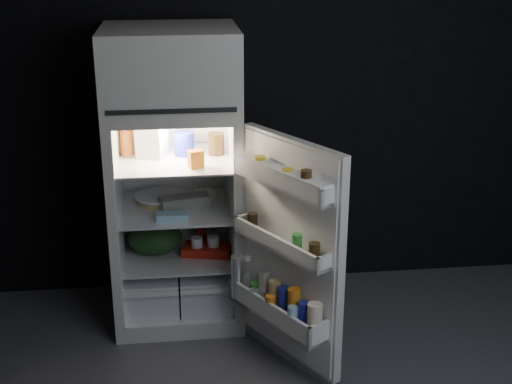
{
  "coord_description": "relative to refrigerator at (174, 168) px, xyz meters",
  "views": [
    {
      "loc": [
        -0.7,
        -2.72,
        2.28
      ],
      "look_at": [
        -0.25,
        1.0,
        0.9
      ],
      "focal_mm": 50.0,
      "sensor_mm": 36.0,
      "label": 1
    }
  ],
  "objects": [
    {
      "name": "produce_bag",
      "position": [
        -0.13,
        -0.03,
        -0.43
      ],
      "size": [
        0.4,
        0.36,
        0.2
      ],
      "primitive_type": "ellipsoid",
      "rotation": [
        0.0,
        0.0,
        0.29
      ],
      "color": "#193815",
      "rests_on": "refrigerator"
    },
    {
      "name": "wrapped_pkg",
      "position": [
        0.18,
        0.07,
        -0.2
      ],
      "size": [
        0.15,
        0.13,
        0.05
      ],
      "primitive_type": "cube",
      "rotation": [
        0.0,
        0.0,
        0.32
      ],
      "color": "beige",
      "rests_on": "refrigerator"
    },
    {
      "name": "flat_package",
      "position": [
        -0.02,
        -0.25,
        -0.21
      ],
      "size": [
        0.18,
        0.1,
        0.04
      ],
      "primitive_type": "cube",
      "rotation": [
        0.0,
        0.0,
        -0.04
      ],
      "color": "#83B4CB",
      "rests_on": "refrigerator"
    },
    {
      "name": "pie",
      "position": [
        -0.09,
        0.04,
        -0.21
      ],
      "size": [
        0.35,
        0.35,
        0.04
      ],
      "primitive_type": "cylinder",
      "rotation": [
        0.0,
        0.0,
        0.32
      ],
      "color": "tan",
      "rests_on": "refrigerator"
    },
    {
      "name": "wall_back",
      "position": [
        0.7,
        0.38,
        0.39
      ],
      "size": [
        4.0,
        0.0,
        2.7
      ],
      "primitive_type": "cube",
      "color": "black",
      "rests_on": "ground"
    },
    {
      "name": "small_carton",
      "position": [
        0.12,
        -0.23,
        0.12
      ],
      "size": [
        0.1,
        0.08,
        0.1
      ],
      "primitive_type": "cube",
      "rotation": [
        0.0,
        0.0,
        0.34
      ],
      "color": "#C16A16",
      "rests_on": "refrigerator"
    },
    {
      "name": "fridge_door",
      "position": [
        0.57,
        -0.7,
        -0.28
      ],
      "size": [
        0.53,
        0.72,
        1.22
      ],
      "color": "silver",
      "rests_on": "ground"
    },
    {
      "name": "egg_carton",
      "position": [
        0.05,
        -0.06,
        -0.19
      ],
      "size": [
        0.31,
        0.17,
        0.07
      ],
      "primitive_type": "cube",
      "rotation": [
        0.0,
        0.0,
        0.23
      ],
      "color": "gray",
      "rests_on": "refrigerator"
    },
    {
      "name": "amber_bottle",
      "position": [
        -0.28,
        0.08,
        0.18
      ],
      "size": [
        0.09,
        0.09,
        0.22
      ],
      "primitive_type": "cylinder",
      "rotation": [
        0.0,
        0.0,
        0.02
      ],
      "color": "#AC531B",
      "rests_on": "refrigerator"
    },
    {
      "name": "small_can_silver",
      "position": [
        0.28,
        0.06,
        -0.48
      ],
      "size": [
        0.08,
        0.08,
        0.09
      ],
      "primitive_type": "cylinder",
      "rotation": [
        0.0,
        0.0,
        0.43
      ],
      "color": "silver",
      "rests_on": "refrigerator"
    },
    {
      "name": "refrigerator",
      "position": [
        0.0,
        0.0,
        0.0
      ],
      "size": [
        0.76,
        0.71,
        1.78
      ],
      "color": "silver",
      "rests_on": "ground"
    },
    {
      "name": "yogurt_tray",
      "position": [
        0.18,
        -0.09,
        -0.5
      ],
      "size": [
        0.32,
        0.22,
        0.05
      ],
      "primitive_type": "cube",
      "rotation": [
        0.0,
        0.0,
        -0.22
      ],
      "color": "red",
      "rests_on": "refrigerator"
    },
    {
      "name": "jam_jar",
      "position": [
        0.25,
        0.02,
        0.14
      ],
      "size": [
        0.11,
        0.11,
        0.13
      ],
      "primitive_type": "cylinder",
      "rotation": [
        0.0,
        0.0,
        -0.2
      ],
      "color": "black",
      "rests_on": "refrigerator"
    },
    {
      "name": "milk_jug",
      "position": [
        -0.12,
        0.02,
        0.19
      ],
      "size": [
        0.2,
        0.2,
        0.24
      ],
      "primitive_type": "cube",
      "rotation": [
        0.0,
        0.0,
        -0.36
      ],
      "color": "white",
      "rests_on": "refrigerator"
    },
    {
      "name": "small_can_red",
      "position": [
        0.15,
        0.11,
        -0.48
      ],
      "size": [
        0.09,
        0.09,
        0.09
      ],
      "primitive_type": "cylinder",
      "rotation": [
        0.0,
        0.0,
        -0.33
      ],
      "color": "red",
      "rests_on": "refrigerator"
    },
    {
      "name": "mayo_jar",
      "position": [
        0.06,
        0.02,
        0.14
      ],
      "size": [
        0.16,
        0.16,
        0.14
      ],
      "primitive_type": "cylinder",
      "rotation": [
        0.0,
        0.0,
        -0.37
      ],
      "color": "#1B2297",
      "rests_on": "refrigerator"
    }
  ]
}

